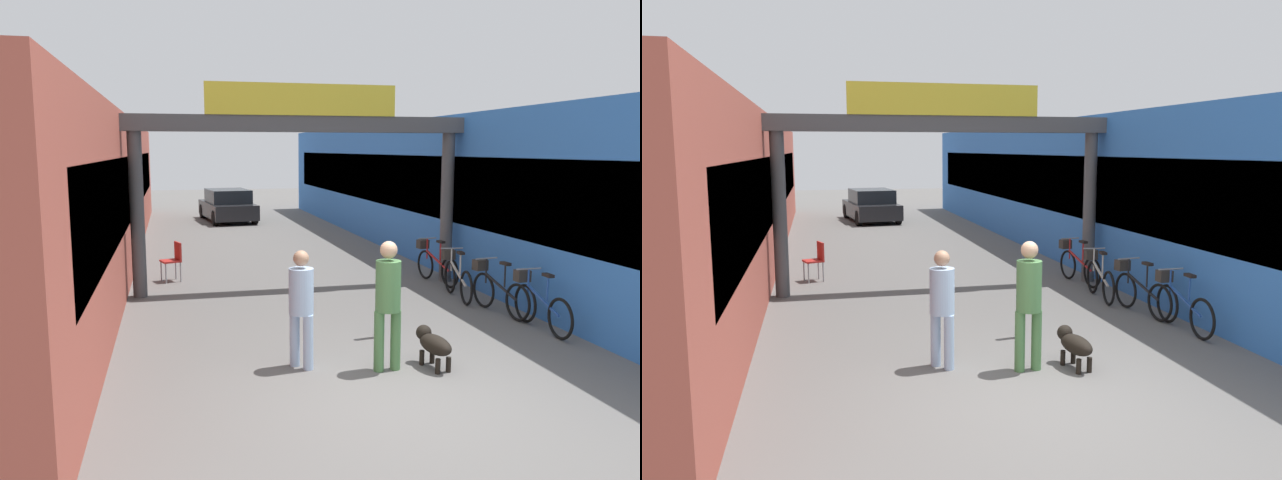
# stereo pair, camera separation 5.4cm
# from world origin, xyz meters

# --- Properties ---
(ground_plane) EXTENTS (80.00, 80.00, 0.00)m
(ground_plane) POSITION_xyz_m (0.00, 0.00, 0.00)
(ground_plane) COLOR #605E5B
(storefront_left) EXTENTS (3.00, 26.00, 3.76)m
(storefront_left) POSITION_xyz_m (-5.09, 11.00, 1.88)
(storefront_left) COLOR #B25142
(storefront_left) RESTS_ON ground_plane
(storefront_right) EXTENTS (3.00, 26.00, 3.76)m
(storefront_right) POSITION_xyz_m (5.09, 11.00, 1.88)
(storefront_right) COLOR blue
(storefront_right) RESTS_ON ground_plane
(arcade_sign_gateway) EXTENTS (7.40, 0.47, 4.30)m
(arcade_sign_gateway) POSITION_xyz_m (0.00, 6.07, 3.05)
(arcade_sign_gateway) COLOR #4C4C4F
(arcade_sign_gateway) RESTS_ON ground_plane
(pedestrian_with_dog) EXTENTS (0.39, 0.36, 1.78)m
(pedestrian_with_dog) POSITION_xyz_m (0.10, 0.88, 1.02)
(pedestrian_with_dog) COLOR #4C7F47
(pedestrian_with_dog) RESTS_ON ground_plane
(pedestrian_companion) EXTENTS (0.48, 0.48, 1.64)m
(pedestrian_companion) POSITION_xyz_m (-1.01, 1.26, 0.93)
(pedestrian_companion) COLOR #A5BFE0
(pedestrian_companion) RESTS_ON ground_plane
(dog_on_leash) EXTENTS (0.40, 0.76, 0.54)m
(dog_on_leash) POSITION_xyz_m (0.76, 0.85, 0.34)
(dog_on_leash) COLOR black
(dog_on_leash) RESTS_ON ground_plane
(bicycle_blue_nearest) EXTENTS (0.46, 1.69, 0.98)m
(bicycle_blue_nearest) POSITION_xyz_m (3.23, 2.18, 0.44)
(bicycle_blue_nearest) COLOR black
(bicycle_blue_nearest) RESTS_ON ground_plane
(bicycle_black_second) EXTENTS (0.46, 1.69, 0.98)m
(bicycle_black_second) POSITION_xyz_m (3.07, 3.28, 0.44)
(bicycle_black_second) COLOR black
(bicycle_black_second) RESTS_ON ground_plane
(bicycle_silver_third) EXTENTS (0.46, 1.68, 0.98)m
(bicycle_silver_third) POSITION_xyz_m (2.87, 4.54, 0.44)
(bicycle_silver_third) COLOR black
(bicycle_silver_third) RESTS_ON ground_plane
(bicycle_red_farthest) EXTENTS (0.46, 1.68, 0.98)m
(bicycle_red_farthest) POSITION_xyz_m (3.05, 6.00, 0.44)
(bicycle_red_farthest) COLOR black
(bicycle_red_farthest) RESTS_ON ground_plane
(bollard_post_metal) EXTENTS (0.10, 0.10, 1.10)m
(bollard_post_metal) POSITION_xyz_m (0.48, 2.34, 0.56)
(bollard_post_metal) COLOR gray
(bollard_post_metal) RESTS_ON ground_plane
(cafe_chair_red_nearer) EXTENTS (0.50, 0.50, 0.89)m
(cafe_chair_red_nearer) POSITION_xyz_m (-2.66, 7.50, 0.54)
(cafe_chair_red_nearer) COLOR gray
(cafe_chair_red_nearer) RESTS_ON ground_plane
(parked_car_black) EXTENTS (2.20, 4.18, 1.33)m
(parked_car_black) POSITION_xyz_m (-0.40, 19.24, 0.64)
(parked_car_black) COLOR black
(parked_car_black) RESTS_ON ground_plane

